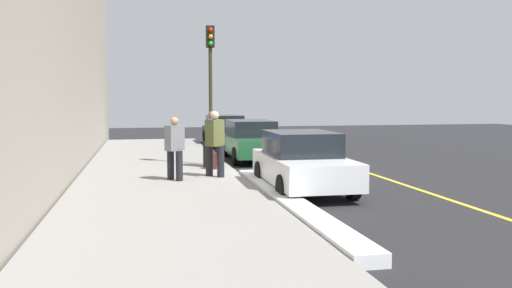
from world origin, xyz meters
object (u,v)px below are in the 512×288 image
(parked_car_white, at_px, (302,162))
(pedestrian_olive_coat, at_px, (215,142))
(parked_car_black, at_px, (225,130))
(traffic_light_pole, at_px, (210,72))
(pedestrian_blue_coat, at_px, (212,137))
(parked_car_green, at_px, (251,140))
(pedestrian_grey_coat, at_px, (175,147))
(rolling_suitcase, at_px, (213,161))

(parked_car_white, distance_m, pedestrian_olive_coat, 2.81)
(parked_car_black, relative_size, pedestrian_olive_coat, 2.52)
(parked_car_white, xyz_separation_m, traffic_light_pole, (-4.67, -1.75, 2.47))
(parked_car_white, height_order, traffic_light_pole, traffic_light_pole)
(pedestrian_blue_coat, bearing_deg, parked_car_green, 146.98)
(parked_car_green, relative_size, pedestrian_grey_coat, 2.78)
(parked_car_green, relative_size, pedestrian_blue_coat, 2.65)
(parked_car_black, distance_m, rolling_suitcase, 9.89)
(pedestrian_grey_coat, bearing_deg, pedestrian_olive_coat, 110.29)
(pedestrian_grey_coat, bearing_deg, pedestrian_blue_coat, 152.62)
(traffic_light_pole, relative_size, rolling_suitcase, 5.31)
(parked_car_black, distance_m, parked_car_green, 6.30)
(rolling_suitcase, bearing_deg, parked_car_white, 26.74)
(traffic_light_pole, distance_m, rolling_suitcase, 3.01)
(parked_car_black, bearing_deg, pedestrian_olive_coat, -10.08)
(pedestrian_olive_coat, relative_size, rolling_suitcase, 2.16)
(parked_car_black, xyz_separation_m, parked_car_white, (13.33, -0.04, -0.00))
(parked_car_white, bearing_deg, pedestrian_blue_coat, -156.75)
(parked_car_green, height_order, pedestrian_blue_coat, pedestrian_blue_coat)
(parked_car_green, bearing_deg, traffic_light_pole, -38.10)
(pedestrian_blue_coat, height_order, pedestrian_olive_coat, pedestrian_olive_coat)
(parked_car_green, bearing_deg, rolling_suitcase, -29.59)
(pedestrian_blue_coat, bearing_deg, traffic_light_pole, 176.72)
(parked_car_black, relative_size, pedestrian_grey_coat, 2.73)
(parked_car_white, height_order, pedestrian_olive_coat, pedestrian_olive_coat)
(parked_car_black, distance_m, parked_car_white, 13.33)
(parked_car_green, distance_m, parked_car_white, 7.03)
(parked_car_black, xyz_separation_m, rolling_suitcase, (9.70, -1.87, -0.36))
(parked_car_green, bearing_deg, parked_car_black, -179.49)
(parked_car_black, distance_m, pedestrian_grey_coat, 12.22)
(pedestrian_grey_coat, distance_m, traffic_light_pole, 4.05)
(pedestrian_blue_coat, height_order, traffic_light_pole, traffic_light_pole)
(pedestrian_olive_coat, bearing_deg, traffic_light_pole, 175.14)
(parked_car_green, xyz_separation_m, pedestrian_grey_coat, (5.49, -3.23, 0.30))
(parked_car_black, relative_size, pedestrian_blue_coat, 2.60)
(parked_car_white, relative_size, pedestrian_blue_coat, 2.34)
(parked_car_white, distance_m, rolling_suitcase, 4.08)
(pedestrian_olive_coat, bearing_deg, pedestrian_blue_coat, 174.75)
(pedestrian_olive_coat, distance_m, rolling_suitcase, 1.83)
(pedestrian_grey_coat, distance_m, rolling_suitcase, 2.55)
(pedestrian_olive_coat, bearing_deg, parked_car_black, 169.92)
(parked_car_green, distance_m, pedestrian_blue_coat, 3.47)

